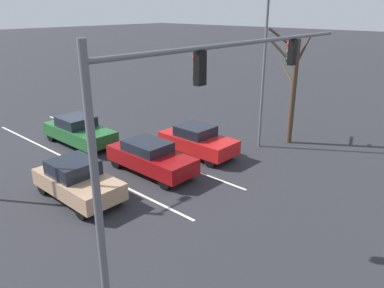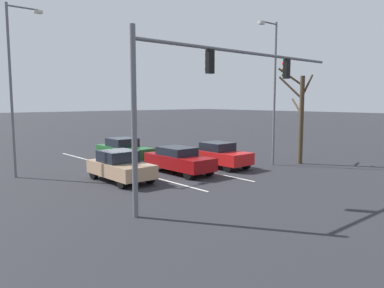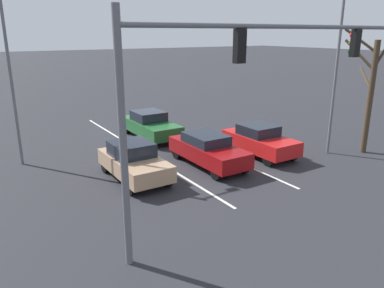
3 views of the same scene
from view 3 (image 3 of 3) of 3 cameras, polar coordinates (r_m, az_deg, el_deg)
name	(u,v)px [view 3 (image 3 of 3)]	position (r m, az deg, el deg)	size (l,w,h in m)	color
ground_plane	(147,136)	(23.18, -6.92, 1.28)	(240.00, 240.00, 0.00)	#28282D
lane_stripe_left_divider	(190,141)	(21.93, -0.33, 0.52)	(0.12, 16.76, 0.01)	silver
lane_stripe_center_divider	(138,150)	(20.45, -8.19, -0.86)	(0.12, 16.76, 0.01)	silver
car_maroon_midlane_front	(208,150)	(17.70, 2.44, -0.84)	(1.76, 4.52, 1.50)	maroon
car_red_leftlane_front	(260,140)	(19.49, 10.27, 0.57)	(1.83, 4.13, 1.56)	red
car_tan_rightlane_front	(134,161)	(16.25, -8.85, -2.61)	(1.86, 4.03, 1.59)	tan
car_darkgreen_midlane_second	(150,125)	(22.49, -6.37, 2.91)	(1.90, 4.67, 1.59)	#1E5928
traffic_signal_gantry	(242,72)	(11.11, 7.56, 10.80)	(12.24, 0.37, 6.74)	slate
street_lamp_right_shoulder	(12,53)	(18.91, -25.77, 12.44)	(1.89, 0.24, 9.22)	slate
street_lamp_left_shoulder	(336,53)	(19.96, 21.08, 12.79)	(1.78, 0.24, 9.05)	slate
bare_tree_near	(369,90)	(21.22, 25.40, 7.48)	(1.91, 1.96, 6.32)	#423323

